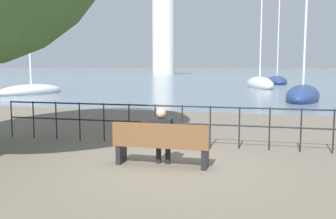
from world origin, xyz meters
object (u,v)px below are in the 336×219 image
(park_bench, at_px, (161,145))
(sailboat_0, at_px, (277,81))
(sailboat_2, at_px, (31,90))
(sailboat_1, at_px, (260,84))
(harbor_lighthouse, at_px, (164,27))
(sailboat_3, at_px, (303,95))
(seated_person_left, at_px, (161,134))

(park_bench, relative_size, sailboat_0, 0.16)
(sailboat_0, relative_size, sailboat_2, 1.66)
(sailboat_1, distance_m, harbor_lighthouse, 62.02)
(park_bench, xyz_separation_m, sailboat_1, (1.68, 30.44, -0.09))
(sailboat_0, relative_size, sailboat_3, 1.11)
(seated_person_left, height_order, sailboat_2, sailboat_2)
(seated_person_left, xyz_separation_m, sailboat_1, (1.70, 30.37, -0.30))
(sailboat_0, bearing_deg, sailboat_2, -132.13)
(sailboat_3, distance_m, harbor_lighthouse, 75.72)
(sailboat_2, bearing_deg, sailboat_3, 13.36)
(sailboat_1, xyz_separation_m, sailboat_3, (2.64, -13.96, -0.01))
(sailboat_0, height_order, sailboat_3, sailboat_0)
(sailboat_2, xyz_separation_m, harbor_lighthouse, (-7.97, 68.72, 11.90))
(seated_person_left, distance_m, sailboat_0, 39.97)
(sailboat_0, xyz_separation_m, sailboat_3, (0.69, -23.40, 0.02))
(sailboat_1, height_order, sailboat_2, sailboat_1)
(sailboat_0, xyz_separation_m, sailboat_2, (-18.49, -22.42, -0.08))
(sailboat_0, distance_m, harbor_lighthouse, 54.63)
(seated_person_left, bearing_deg, sailboat_2, 130.48)
(sailboat_1, relative_size, sailboat_2, 1.54)
(sailboat_2, height_order, sailboat_3, sailboat_3)
(harbor_lighthouse, bearing_deg, sailboat_1, -66.26)
(harbor_lighthouse, bearing_deg, sailboat_3, -68.72)
(park_bench, distance_m, sailboat_2, 22.92)
(sailboat_2, bearing_deg, sailboat_0, 66.76)
(park_bench, bearing_deg, sailboat_2, 130.38)
(sailboat_0, distance_m, sailboat_3, 23.41)
(sailboat_1, xyz_separation_m, harbor_lighthouse, (-24.51, 55.74, 11.80))
(sailboat_3, bearing_deg, park_bench, -94.13)
(harbor_lighthouse, bearing_deg, sailboat_0, -60.25)
(sailboat_0, bearing_deg, sailboat_1, -104.31)
(park_bench, height_order, seated_person_left, seated_person_left)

